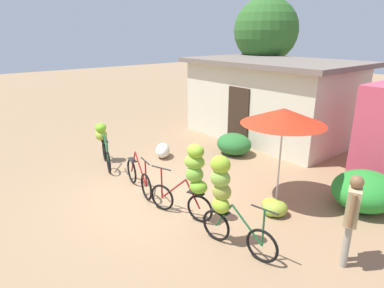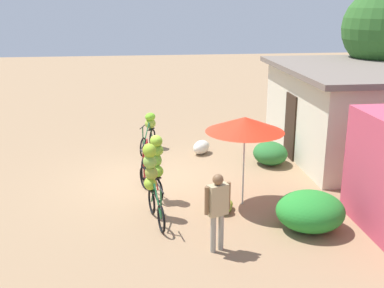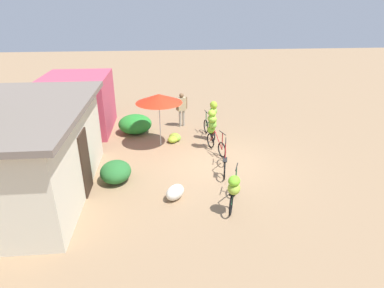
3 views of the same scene
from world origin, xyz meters
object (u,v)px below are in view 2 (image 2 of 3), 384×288
(market_umbrella, at_px, (245,124))
(produce_sack, at_px, (201,147))
(bicycle_center_loaded, at_px, (155,161))
(banana_pile_on_ground, at_px, (221,206))
(tree_behind_building, at_px, (382,30))
(bicycle_leftmost, at_px, (149,128))
(bicycle_near_pile, at_px, (147,161))
(building_low, at_px, (344,111))
(bicycle_by_shop, at_px, (152,177))
(person_vendor, at_px, (218,205))

(market_umbrella, xyz_separation_m, produce_sack, (-4.02, -0.44, -1.79))
(bicycle_center_loaded, height_order, banana_pile_on_ground, bicycle_center_loaded)
(market_umbrella, height_order, produce_sack, market_umbrella)
(tree_behind_building, relative_size, banana_pile_on_ground, 6.73)
(bicycle_leftmost, relative_size, bicycle_center_loaded, 0.95)
(bicycle_near_pile, bearing_deg, market_umbrella, 42.30)
(banana_pile_on_ground, xyz_separation_m, produce_sack, (-4.38, 0.15, 0.07))
(tree_behind_building, relative_size, bicycle_leftmost, 3.29)
(building_low, bearing_deg, bicycle_by_shop, -58.14)
(produce_sack, bearing_deg, banana_pile_on_ground, -2.02)
(bicycle_leftmost, bearing_deg, bicycle_center_loaded, -0.33)
(bicycle_by_shop, xyz_separation_m, produce_sack, (-4.48, 1.77, -0.77))
(bicycle_center_loaded, distance_m, bicycle_by_shop, 1.07)
(bicycle_near_pile, bearing_deg, tree_behind_building, 109.63)
(market_umbrella, xyz_separation_m, person_vendor, (2.14, -1.01, -1.02))
(bicycle_leftmost, distance_m, bicycle_center_loaded, 4.16)
(produce_sack, bearing_deg, bicycle_by_shop, -21.54)
(banana_pile_on_ground, bearing_deg, tree_behind_building, 131.18)
(tree_behind_building, distance_m, bicycle_center_loaded, 9.80)
(bicycle_leftmost, xyz_separation_m, banana_pile_on_ground, (5.12, 1.47, -0.58))
(building_low, bearing_deg, tree_behind_building, 134.81)
(produce_sack, distance_m, person_vendor, 6.23)
(bicycle_near_pile, height_order, banana_pile_on_ground, bicycle_near_pile)
(bicycle_leftmost, height_order, person_vendor, person_vendor)
(market_umbrella, bearing_deg, tree_behind_building, 131.99)
(tree_behind_building, height_order, produce_sack, tree_behind_building)
(building_low, bearing_deg, produce_sack, -98.58)
(bicycle_leftmost, relative_size, banana_pile_on_ground, 2.04)
(bicycle_near_pile, bearing_deg, bicycle_center_loaded, 4.86)
(tree_behind_building, bearing_deg, building_low, -45.19)
(bicycle_by_shop, distance_m, banana_pile_on_ground, 1.82)
(market_umbrella, bearing_deg, bicycle_near_pile, -137.70)
(bicycle_by_shop, bearing_deg, bicycle_center_loaded, 173.32)
(building_low, bearing_deg, banana_pile_on_ground, -50.61)
(building_low, xyz_separation_m, bicycle_near_pile, (0.90, -6.18, -1.07))
(tree_behind_building, relative_size, person_vendor, 3.20)
(person_vendor, bearing_deg, building_low, 138.01)
(bicycle_by_shop, distance_m, person_vendor, 2.06)
(bicycle_leftmost, xyz_separation_m, bicycle_by_shop, (5.22, -0.15, 0.26))
(bicycle_near_pile, xyz_separation_m, person_vendor, (4.60, 1.23, 0.63))
(bicycle_leftmost, height_order, produce_sack, bicycle_leftmost)
(building_low, relative_size, market_umbrella, 2.76)
(market_umbrella, bearing_deg, building_low, 130.41)
(market_umbrella, distance_m, produce_sack, 4.42)
(bicycle_near_pile, distance_m, produce_sack, 2.39)
(market_umbrella, height_order, bicycle_near_pile, market_umbrella)
(market_umbrella, bearing_deg, produce_sack, -173.81)
(tree_behind_building, relative_size, bicycle_center_loaded, 3.12)
(bicycle_by_shop, height_order, produce_sack, bicycle_by_shop)
(building_low, relative_size, tree_behind_building, 1.16)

